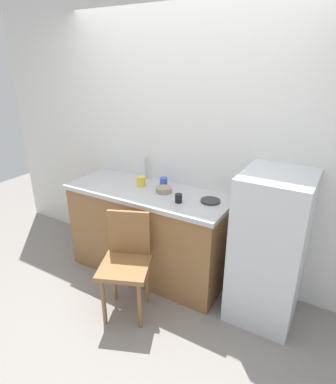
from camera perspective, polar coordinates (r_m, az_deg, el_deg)
The scene contains 12 objects.
ground_plane at distance 2.94m, azimuth -6.71°, elevation -21.50°, with size 8.00×8.00×0.00m, color gray.
back_wall at distance 3.05m, azimuth 3.54°, elevation 9.25°, with size 4.80×0.10×2.68m, color silver.
cabinet_base at distance 3.21m, azimuth -3.43°, elevation -7.49°, with size 1.57×0.60×0.87m, color olive.
countertop at distance 3.01m, azimuth -3.63°, elevation 0.00°, with size 1.61×0.64×0.04m, color #B7B7BC.
faucet at distance 3.25m, azimuth -3.96°, elevation 4.32°, with size 0.02×0.02×0.23m, color #B7B7BC.
refrigerator at distance 2.72m, azimuth 17.80°, elevation -9.60°, with size 0.53×0.59×1.27m, color silver.
chair at distance 2.73m, azimuth -7.50°, elevation -12.00°, with size 0.52×0.52×0.89m.
terracotta_bowl at distance 2.94m, azimuth -0.78°, elevation 0.42°, with size 0.15×0.15×0.05m, color gray.
hotplate at distance 2.76m, azimuth 7.64°, elevation -1.60°, with size 0.17×0.17×0.02m, color #2D2D2D.
cup_yellow at distance 3.09m, azimuth -4.84°, elevation 1.92°, with size 0.08×0.08×0.10m, color yellow.
cup_blue at distance 3.07m, azimuth -0.79°, elevation 1.81°, with size 0.08×0.08×0.09m, color blue.
cup_black at distance 2.72m, azimuth 1.91°, elevation -1.13°, with size 0.06×0.06×0.08m, color black.
Camera 1 is at (1.34, -1.65, 2.03)m, focal length 29.60 mm.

